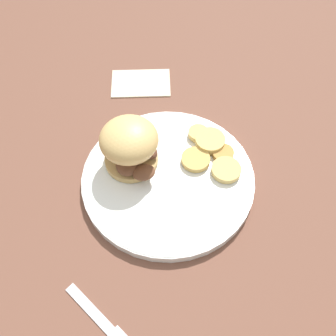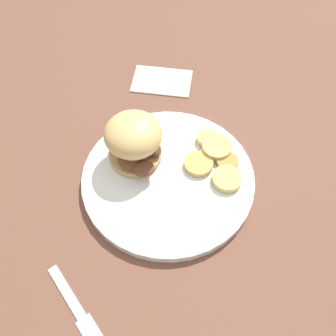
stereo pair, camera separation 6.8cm
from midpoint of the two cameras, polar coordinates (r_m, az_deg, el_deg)
ground_plane at (r=0.71m, az=-2.71°, el=-2.16°), size 4.00×4.00×0.00m
dinner_plate at (r=0.70m, az=-2.74°, el=-1.71°), size 0.31×0.31×0.02m
sandwich at (r=0.68m, az=-8.38°, el=3.08°), size 0.12×0.10×0.09m
potato_round_0 at (r=0.73m, az=3.52°, el=3.74°), size 0.06×0.06×0.02m
potato_round_1 at (r=0.72m, az=5.52°, el=1.66°), size 0.04×0.04×0.01m
potato_round_2 at (r=0.70m, az=5.74°, el=-0.48°), size 0.05×0.05×0.01m
potato_round_3 at (r=0.74m, az=1.86°, el=4.84°), size 0.04×0.04×0.01m
potato_round_4 at (r=0.71m, az=1.34°, el=1.05°), size 0.05×0.05×0.01m
fork at (r=0.63m, az=-12.82°, el=-21.16°), size 0.14×0.07×0.00m
napkin at (r=0.87m, az=-6.23°, el=12.07°), size 0.12×0.15×0.01m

